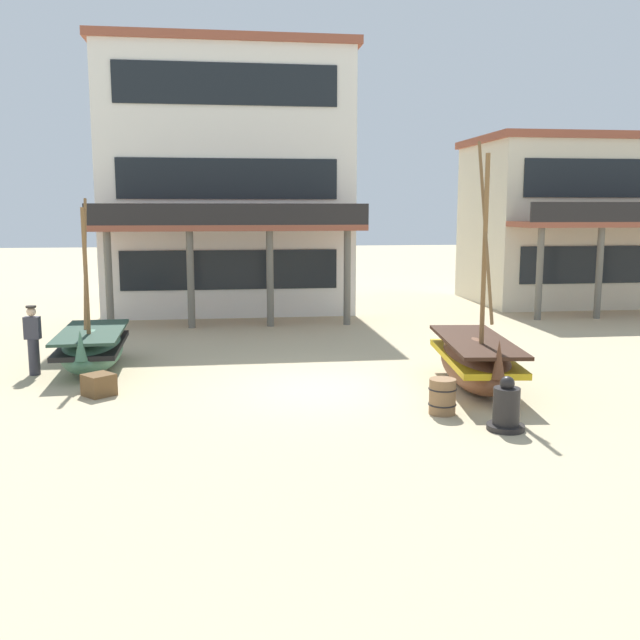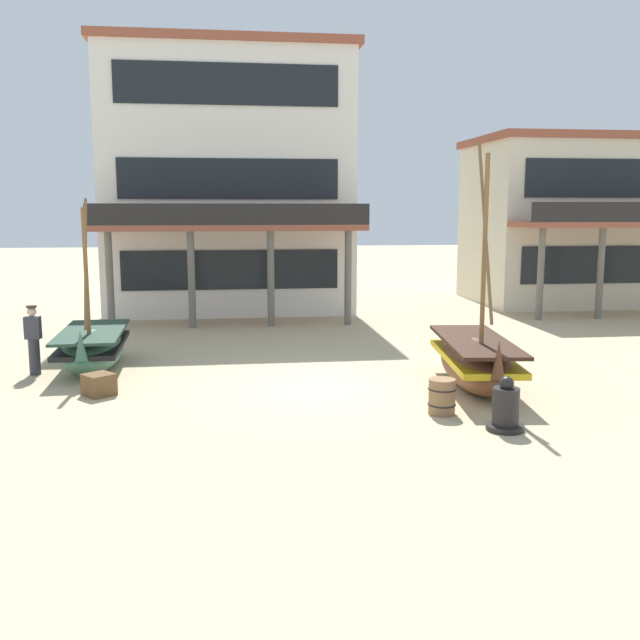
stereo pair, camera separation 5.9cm
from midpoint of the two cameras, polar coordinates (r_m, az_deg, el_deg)
ground_plane at (r=15.85m, az=0.58°, el=-5.57°), size 120.00×120.00×0.00m
fishing_boat_near_left at (r=18.50m, az=-17.72°, el=-2.13°), size 1.62×3.72×4.22m
fishing_boat_centre_large at (r=16.18m, az=12.47°, el=-3.21°), size 1.81×4.09×5.42m
fisherman_by_hull at (r=18.37m, az=-21.95°, el=-1.55°), size 0.38×0.26×1.68m
capstan_winch at (r=13.34m, az=14.82°, el=-6.93°), size 0.69×0.69×1.00m
wooden_barrel at (r=14.10m, az=9.89°, el=-6.08°), size 0.56×0.56×0.70m
cargo_crate at (r=15.99m, az=-17.25°, el=-4.98°), size 0.80×0.80×0.47m
harbor_building_main at (r=29.08m, az=-7.27°, el=10.91°), size 9.63×9.03×10.00m
harbor_building_annex at (r=32.13m, az=19.58°, el=7.53°), size 8.26×8.06×6.89m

